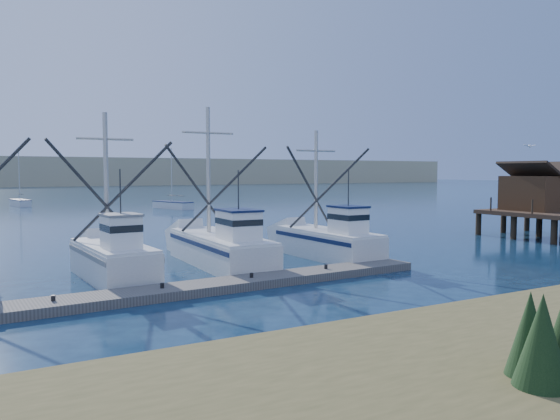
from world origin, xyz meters
The scene contains 7 objects.
ground centered at (0.00, 0.00, 0.00)m, with size 500.00×500.00×0.00m, color #0D233C.
floating_dock centered at (-10.35, 6.09, 0.18)m, with size 27.29×1.82×0.36m, color #67615C.
dune_ridge centered at (0.00, 210.00, 5.00)m, with size 360.00×60.00×10.00m, color tan.
trawler_fleet centered at (-9.98, 10.94, 0.97)m, with size 26.85×9.23×8.86m.
sailboat_near centered at (7.13, 55.77, 0.49)m, with size 3.81×6.89×8.10m.
sailboat_far centered at (-10.29, 71.20, 0.51)m, with size 2.57×5.62×8.10m.
flying_gull centered at (13.47, 6.89, 6.46)m, with size 1.01×0.18×0.18m.
Camera 1 is at (-15.56, -14.52, 4.91)m, focal length 35.00 mm.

